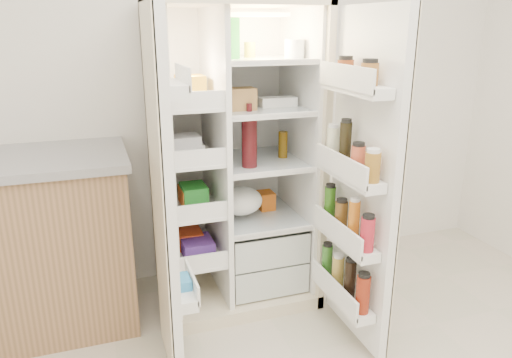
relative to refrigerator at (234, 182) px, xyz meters
name	(u,v)px	position (x,y,z in m)	size (l,w,h in m)	color
wall_back	(232,76)	(0.10, 0.35, 0.61)	(4.00, 0.02, 2.70)	white
refrigerator	(234,182)	(0.00, 0.00, 0.00)	(0.92, 0.70, 1.80)	beige
freezer_door	(164,200)	(-0.51, -0.60, 0.15)	(0.15, 0.40, 1.72)	white
fridge_door	(360,188)	(0.47, -0.69, 0.13)	(0.17, 0.58, 1.72)	white
kitchen_counter	(4,246)	(-1.32, 0.02, -0.24)	(1.38, 0.74, 1.00)	#966C4B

